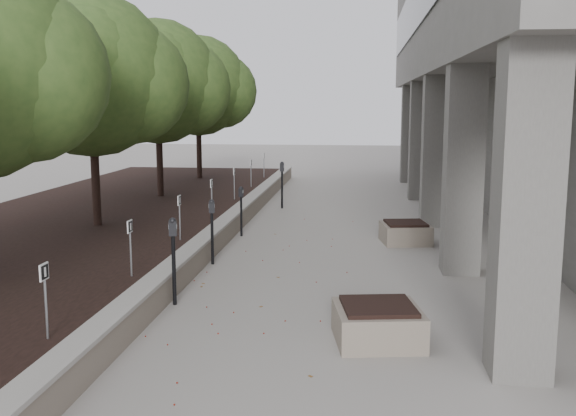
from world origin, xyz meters
The scene contains 20 objects.
ground centered at (0.00, 0.00, 0.00)m, with size 90.00×90.00×0.00m, color gray.
retaining_wall centered at (-1.82, 9.00, 0.25)m, with size 0.39×26.00×0.50m, color gray, non-canonical shape.
planting_bed centered at (-5.50, 9.00, 0.20)m, with size 7.00×26.00×0.40m, color black.
crabapple_tree_3 centered at (-4.80, 8.00, 3.12)m, with size 4.60×4.00×5.44m, color #314E1E, non-canonical shape.
crabapple_tree_4 centered at (-4.80, 13.00, 3.12)m, with size 4.60×4.00×5.44m, color #314E1E, non-canonical shape.
crabapple_tree_5 centered at (-4.80, 18.00, 3.12)m, with size 4.60×4.00×5.44m, color #314E1E, non-canonical shape.
parking_sign_2 centered at (-2.35, 0.50, 0.88)m, with size 0.04×0.22×0.96m, color black, non-canonical shape.
parking_sign_3 centered at (-2.35, 3.50, 0.88)m, with size 0.04×0.22×0.96m, color black, non-canonical shape.
parking_sign_4 centered at (-2.35, 6.50, 0.88)m, with size 0.04×0.22×0.96m, color black, non-canonical shape.
parking_sign_5 centered at (-2.35, 9.50, 0.88)m, with size 0.04×0.22×0.96m, color black, non-canonical shape.
parking_sign_6 centered at (-2.35, 12.50, 0.88)m, with size 0.04×0.22×0.96m, color black, non-canonical shape.
parking_sign_7 centered at (-2.35, 15.50, 0.88)m, with size 0.04×0.22×0.96m, color black, non-canonical shape.
parking_sign_8 centered at (-2.35, 18.50, 0.88)m, with size 0.04×0.22×0.96m, color black, non-canonical shape.
parking_meter_2 centered at (-1.55, 3.28, 0.73)m, with size 0.14×0.10×1.46m, color black, non-canonical shape.
parking_meter_3 centered at (-1.55, 6.05, 0.68)m, with size 0.13×0.10×1.35m, color black, non-canonical shape.
parking_meter_4 centered at (-1.49, 8.96, 0.62)m, with size 0.12×0.09×1.25m, color black, non-canonical shape.
parking_meter_5 centered at (-1.02, 13.43, 0.74)m, with size 0.15×0.10×1.48m, color black, non-canonical shape.
planter_front centered at (1.73, 1.94, 0.27)m, with size 1.16×1.16×0.54m, color gray, non-canonical shape.
planter_back centered at (2.52, 8.62, 0.25)m, with size 1.08×1.08×0.50m, color gray, non-canonical shape.
berry_scatter centered at (-0.10, 5.00, 0.01)m, with size 3.30×14.10×0.02m, color maroon, non-canonical shape.
Camera 1 is at (1.49, -6.92, 3.29)m, focal length 41.21 mm.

